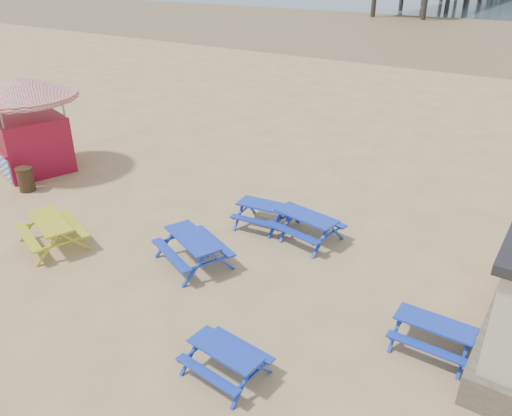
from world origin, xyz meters
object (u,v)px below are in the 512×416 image
Objects in this scene: picnic_table_blue_a at (267,216)px; litter_bin at (26,179)px; picnic_table_yellow at (52,233)px; ice_cream_kiosk at (25,113)px; picnic_table_blue_b at (306,227)px.

picnic_table_blue_a is 2.26× the size of litter_bin.
picnic_table_blue_a is 9.15m from litter_bin.
picnic_table_yellow is 0.46× the size of ice_cream_kiosk.
litter_bin reaches higher than picnic_table_yellow.
picnic_table_blue_b is (1.39, 0.01, 0.02)m from picnic_table_blue_a.
picnic_table_yellow is at bearing -134.25° from picnic_table_blue_b.
picnic_table_blue_a is at bearing 16.17° from litter_bin.
picnic_table_yellow is (-6.01, -4.49, 0.01)m from picnic_table_blue_b.
picnic_table_blue_b is at bearing 14.12° from litter_bin.
ice_cream_kiosk is (-10.26, -1.13, 1.96)m from picnic_table_blue_a.
picnic_table_yellow reaches higher than picnic_table_blue_b.
picnic_table_blue_b is 11.87m from ice_cream_kiosk.
picnic_table_blue_a is at bearing -170.46° from picnic_table_blue_b.
ice_cream_kiosk is (-5.64, 3.34, 1.93)m from picnic_table_yellow.
picnic_table_yellow is at bearing -13.59° from ice_cream_kiosk.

